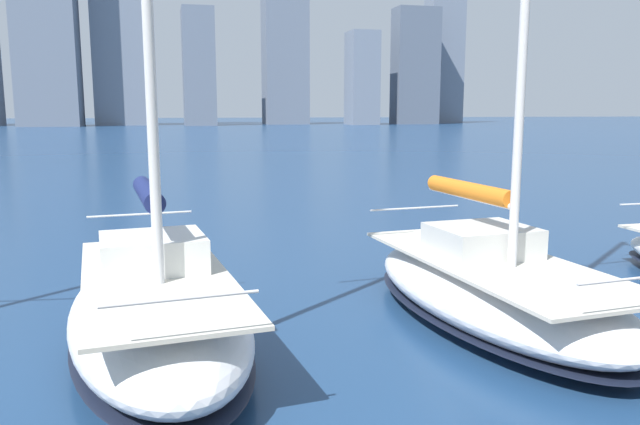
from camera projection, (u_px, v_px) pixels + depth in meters
The scene contains 3 objects.
city_skyline at pixel (130, 45), 152.41m from camera, with size 170.17×21.31×53.02m.
sailboat_orange at pixel (492, 285), 11.53m from camera, with size 3.56×7.27×11.37m.
sailboat_navy at pixel (157, 309), 9.81m from camera, with size 3.37×6.83×12.36m.
Camera 1 is at (2.20, 3.45, 3.89)m, focal length 35.00 mm.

